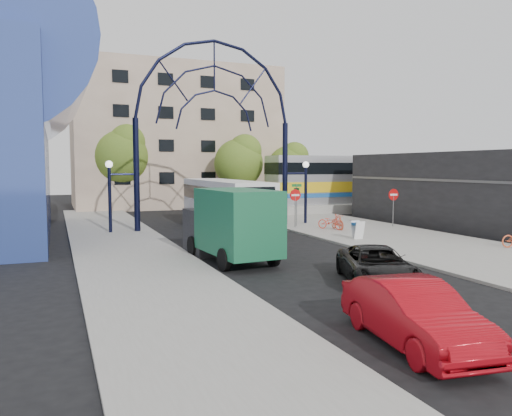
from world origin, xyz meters
name	(u,v)px	position (x,y,z in m)	size (l,w,h in m)	color
ground	(322,270)	(0.00, 0.00, 0.00)	(120.00, 120.00, 0.00)	black
sidewalk_east	(417,243)	(8.00, 4.00, 0.06)	(8.00, 56.00, 0.12)	gray
plaza_west	(131,255)	(-6.50, 6.00, 0.06)	(5.00, 50.00, 0.12)	gray
gateway_arch	(214,96)	(0.00, 14.00, 8.56)	(13.64, 0.44, 12.10)	black
stop_sign	(295,199)	(4.80, 12.00, 1.99)	(0.80, 0.07, 2.50)	slate
do_not_enter_sign	(393,198)	(11.00, 10.00, 1.98)	(0.76, 0.07, 2.48)	slate
street_name_sign	(297,196)	(5.20, 12.60, 2.13)	(0.70, 0.70, 2.80)	slate
sandwich_board	(358,228)	(5.60, 5.98, 0.74)	(0.55, 0.61, 0.99)	white
commercial_block_east	(453,189)	(16.00, 10.00, 2.50)	(6.00, 16.00, 5.00)	black
apartment_block	(173,138)	(2.00, 34.97, 7.00)	(20.00, 12.10, 14.00)	tan
train_platform	(392,205)	(20.00, 22.00, 0.40)	(32.00, 5.00, 0.80)	gray
train_car	(392,179)	(20.00, 22.00, 2.90)	(25.10, 3.05, 4.20)	#B7B7BC
tree_north_a	(240,161)	(6.12, 25.93, 4.61)	(4.48, 4.48, 7.00)	#382314
tree_north_b	(122,153)	(-3.88, 29.93, 5.27)	(5.12, 5.12, 8.00)	#382314
tree_north_c	(290,164)	(12.12, 27.93, 4.28)	(4.16, 4.16, 6.50)	#382314
city_bus	(224,204)	(0.36, 13.17, 1.67)	(2.84, 11.68, 3.20)	white
green_truck	(230,225)	(-2.69, 3.30, 1.56)	(2.77, 6.33, 3.12)	black
black_suv	(377,266)	(0.61, -2.73, 0.65)	(2.15, 4.67, 1.30)	black
red_sedan	(414,314)	(-2.18, -8.04, 0.74)	(1.57, 4.50, 1.48)	#9F0912
bike_near_a	(331,222)	(6.41, 10.20, 0.59)	(0.63, 1.79, 0.94)	#F34530
bike_near_b	(338,222)	(6.76, 9.98, 0.60)	(0.45, 1.59, 0.96)	#D44D2A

